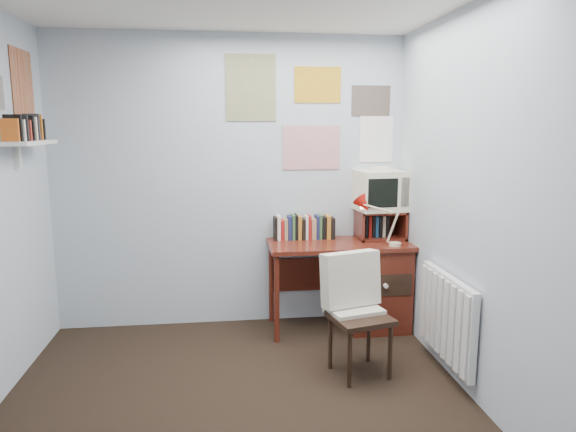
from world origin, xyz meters
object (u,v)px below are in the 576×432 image
tv_riser (380,224)px  wall_shelf (28,143)px  radiator (447,317)px  desk (369,281)px  crt_tv (380,189)px  desk_chair (360,318)px  desk_lamp (396,224)px

tv_riser → wall_shelf: bearing=-169.7°
tv_riser → radiator: (0.17, -1.04, -0.47)m
desk → crt_tv: (0.11, 0.13, 0.79)m
tv_riser → desk_chair: bearing=-113.9°
crt_tv → radiator: (0.18, -1.06, -0.78)m
radiator → crt_tv: bearing=99.5°
desk_chair → wall_shelf: 2.61m
desk_chair → tv_riser: (0.43, 0.97, 0.47)m
desk → wall_shelf: bearing=-171.6°
crt_tv → wall_shelf: 2.76m
desk → crt_tv: 0.81m
desk → radiator: bearing=-72.8°
tv_riser → wall_shelf: (-2.69, -0.49, 0.74)m
tv_riser → radiator: size_ratio=0.50×
desk → radiator: 0.97m
crt_tv → wall_shelf: bearing=-174.3°
desk_lamp → tv_riser: (-0.04, 0.29, -0.06)m
tv_riser → radiator: bearing=-80.7°
desk → wall_shelf: wall_shelf is taller
desk_chair → radiator: (0.60, -0.07, 0.01)m
desk_lamp → tv_riser: size_ratio=0.91×
desk_chair → tv_riser: 1.16m
crt_tv → radiator: 1.33m
desk → wall_shelf: size_ratio=1.94×
desk → desk_lamp: (0.16, -0.18, 0.54)m
radiator → tv_riser: bearing=99.3°
desk_lamp → tv_riser: bearing=85.5°
tv_riser → crt_tv: size_ratio=1.00×
desk_lamp → wall_shelf: wall_shelf is taller
radiator → wall_shelf: bearing=169.1°
desk → desk_chair: desk_chair is taller
wall_shelf → desk: bearing=8.4°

